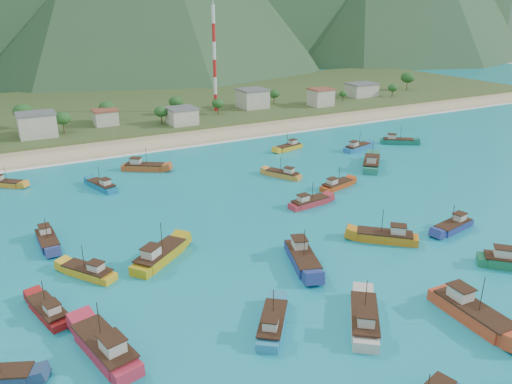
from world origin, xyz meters
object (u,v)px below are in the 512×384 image
boat_18 (5,184)px  boat_30 (283,175)px  boat_15 (309,203)px  boat_21 (472,314)px  boat_26 (358,148)px  boat_9 (386,237)px  radio_tower (214,60)px  boat_5 (48,241)px  boat_3 (302,259)px  boat_20 (160,256)px  boat_11 (397,141)px  boat_6 (289,148)px  boat_10 (88,272)px  boat_14 (337,186)px  boat_31 (106,348)px  boat_16 (453,227)px  boat_1 (102,186)px  boat_0 (144,167)px  boat_27 (272,325)px  boat_29 (48,311)px  boat_4 (364,320)px  boat_24 (371,164)px

boat_18 → boat_30: (62.03, -26.10, 0.05)m
boat_15 → boat_21: 45.45m
boat_26 → boat_9: bearing=-48.4°
radio_tower → boat_5: radio_tower is taller
boat_5 → boat_3: bearing=140.5°
radio_tower → boat_20: radio_tower is taller
boat_5 → boat_11: bearing=-170.2°
boat_6 → boat_9: bearing=149.8°
boat_10 → boat_14: 61.48m
boat_5 → boat_31: boat_31 is taller
boat_9 → boat_20: size_ratio=0.89×
radio_tower → boat_14: (-8.98, -89.73, -20.54)m
boat_9 → boat_16: boat_9 is taller
boat_11 → boat_18: boat_11 is taller
boat_1 → boat_11: size_ratio=1.01×
boat_3 → boat_14: size_ratio=1.28×
boat_10 → boat_0: bearing=29.3°
boat_6 → boat_20: bearing=116.4°
boat_3 → boat_30: size_ratio=1.30×
boat_15 → boat_27: boat_27 is taller
boat_6 → boat_18: bearing=71.6°
radio_tower → boat_27: size_ratio=3.95×
boat_5 → boat_31: 36.10m
boat_26 → boat_30: 34.36m
boat_10 → boat_26: bearing=-11.1°
boat_3 → boat_5: bearing=-18.9°
boat_6 → boat_31: (-69.54, -68.67, 0.36)m
boat_11 → boat_9: bearing=-10.3°
boat_11 → boat_14: size_ratio=1.03×
boat_6 → boat_14: (-7.73, -33.81, 0.00)m
boat_3 → boat_15: 25.97m
boat_0 → boat_10: 54.44m
boat_18 → boat_29: bearing=41.9°
boat_15 → boat_31: size_ratio=0.75×
boat_4 → boat_27: 12.49m
radio_tower → boat_1: 88.64m
boat_5 → boat_29: (-2.82, -23.64, -0.05)m
boat_26 → boat_29: boat_26 is taller
boat_4 → boat_15: 43.13m
boat_3 → boat_27: (-13.52, -13.25, -0.19)m
boat_24 → boat_29: bearing=-116.4°
boat_6 → boat_10: 82.81m
boat_9 → boat_31: 53.03m
boat_31 → boat_11: bearing=16.6°
boat_0 → boat_16: boat_0 is taller
radio_tower → boat_11: 76.55m
boat_0 → boat_4: boat_4 is taller
boat_3 → boat_30: (20.45, 39.74, -0.28)m
boat_24 → boat_31: boat_24 is taller
boat_21 → boat_4: bearing=-20.6°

